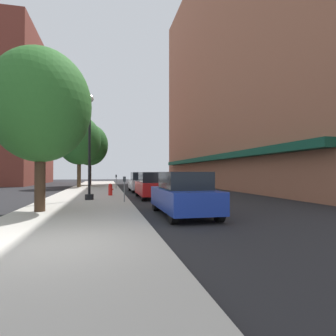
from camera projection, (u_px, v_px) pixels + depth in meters
ground_plane at (140, 191)px, 24.23m from camera, size 90.00×90.00×0.00m
sidewalk_slab at (93, 191)px, 24.34m from camera, size 4.80×50.00×0.12m
building_right_brick at (235, 65)px, 30.72m from camera, size 6.80×40.00×27.14m
building_far_background at (19, 112)px, 39.70m from camera, size 6.80×18.00×20.57m
lamppost at (89, 145)px, 15.60m from camera, size 0.48×0.48×5.90m
fire_hydrant at (110, 189)px, 18.47m from camera, size 0.33×0.26×0.79m
parking_meter_near at (124, 186)px, 14.34m from camera, size 0.14×0.09×1.31m
parking_meter_far at (116, 180)px, 26.42m from camera, size 0.14×0.09×1.31m
tree_near at (90, 145)px, 34.24m from camera, size 4.41×4.41×7.45m
tree_mid at (41, 106)px, 10.92m from camera, size 3.88×3.88×6.39m
tree_far at (79, 140)px, 29.24m from camera, size 4.47×4.47×7.48m
car_blue at (184, 194)px, 10.53m from camera, size 1.80×4.30×1.66m
car_red at (152, 186)px, 17.66m from camera, size 1.80×4.30×1.66m
car_silver at (141, 182)px, 23.63m from camera, size 1.80×4.30×1.66m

